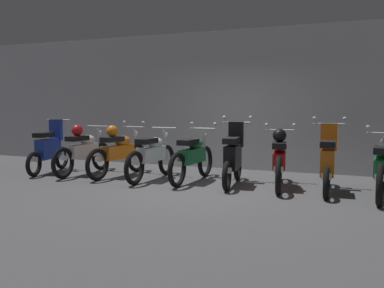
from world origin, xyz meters
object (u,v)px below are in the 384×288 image
(motorbike_slot_1, at_px, (83,150))
(motorbike_slot_7, at_px, (328,162))
(motorbike_slot_3, at_px, (152,155))
(motorbike_slot_6, at_px, (279,159))
(motorbike_slot_8, at_px, (382,167))
(motorbike_slot_0, at_px, (49,149))
(motorbike_slot_5, at_px, (233,157))
(motorbike_slot_4, at_px, (193,157))
(motorbike_slot_2, at_px, (119,151))

(motorbike_slot_1, bearing_deg, motorbike_slot_7, -0.23)
(motorbike_slot_3, height_order, motorbike_slot_6, motorbike_slot_6)
(motorbike_slot_1, relative_size, motorbike_slot_6, 1.01)
(motorbike_slot_1, height_order, motorbike_slot_7, motorbike_slot_7)
(motorbike_slot_8, bearing_deg, motorbike_slot_3, 178.45)
(motorbike_slot_0, relative_size, motorbike_slot_7, 0.99)
(motorbike_slot_5, xyz_separation_m, motorbike_slot_6, (0.85, 0.07, 0.00))
(motorbike_slot_1, relative_size, motorbike_slot_7, 1.16)
(motorbike_slot_0, height_order, motorbike_slot_3, motorbike_slot_0)
(motorbike_slot_1, height_order, motorbike_slot_4, motorbike_slot_4)
(motorbike_slot_3, relative_size, motorbike_slot_5, 1.16)
(motorbike_slot_4, distance_m, motorbike_slot_8, 3.38)
(motorbike_slot_1, xyz_separation_m, motorbike_slot_5, (3.37, 0.01, 0.00))
(motorbike_slot_2, xyz_separation_m, motorbike_slot_5, (2.52, -0.06, -0.00))
(motorbike_slot_4, bearing_deg, motorbike_slot_8, -3.50)
(motorbike_slot_2, distance_m, motorbike_slot_8, 5.06)
(motorbike_slot_4, bearing_deg, motorbike_slot_0, -177.48)
(motorbike_slot_3, bearing_deg, motorbike_slot_1, 179.04)
(motorbike_slot_0, height_order, motorbike_slot_4, motorbike_slot_0)
(motorbike_slot_2, relative_size, motorbike_slot_5, 1.16)
(motorbike_slot_5, bearing_deg, motorbike_slot_7, -0.87)
(motorbike_slot_7, bearing_deg, motorbike_slot_1, 179.77)
(motorbike_slot_3, relative_size, motorbike_slot_6, 1.01)
(motorbike_slot_1, distance_m, motorbike_slot_2, 0.85)
(motorbike_slot_3, bearing_deg, motorbike_slot_6, 2.42)
(motorbike_slot_2, xyz_separation_m, motorbike_slot_3, (0.84, -0.10, -0.04))
(motorbike_slot_2, bearing_deg, motorbike_slot_5, -1.42)
(motorbike_slot_0, xyz_separation_m, motorbike_slot_8, (6.76, -0.06, -0.03))
(motorbike_slot_3, distance_m, motorbike_slot_5, 1.68)
(motorbike_slot_1, relative_size, motorbike_slot_4, 1.00)
(motorbike_slot_0, bearing_deg, motorbike_slot_5, 1.23)
(motorbike_slot_6, height_order, motorbike_slot_8, same)
(motorbike_slot_0, xyz_separation_m, motorbike_slot_2, (1.69, 0.15, 0.00))
(motorbike_slot_1, xyz_separation_m, motorbike_slot_4, (2.53, 0.06, -0.03))
(motorbike_slot_1, distance_m, motorbike_slot_4, 2.53)
(motorbike_slot_0, height_order, motorbike_slot_5, motorbike_slot_5)
(motorbike_slot_2, bearing_deg, motorbike_slot_1, -175.37)
(motorbike_slot_1, relative_size, motorbike_slot_5, 1.16)
(motorbike_slot_5, xyz_separation_m, motorbike_slot_8, (2.54, -0.15, -0.04))
(motorbike_slot_1, bearing_deg, motorbike_slot_6, 1.07)
(motorbike_slot_1, relative_size, motorbike_slot_3, 1.00)
(motorbike_slot_3, height_order, motorbike_slot_7, motorbike_slot_7)
(motorbike_slot_2, height_order, motorbike_slot_3, motorbike_slot_2)
(motorbike_slot_1, height_order, motorbike_slot_5, motorbike_slot_5)
(motorbike_slot_4, xyz_separation_m, motorbike_slot_6, (1.68, 0.01, 0.04))
(motorbike_slot_4, relative_size, motorbike_slot_7, 1.16)
(motorbike_slot_0, xyz_separation_m, motorbike_slot_3, (2.54, 0.06, -0.03))
(motorbike_slot_6, bearing_deg, motorbike_slot_2, -179.83)
(motorbike_slot_2, distance_m, motorbike_slot_6, 3.37)
(motorbike_slot_2, bearing_deg, motorbike_slot_7, -1.20)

